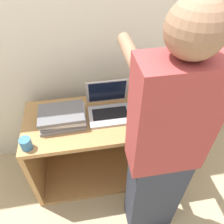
% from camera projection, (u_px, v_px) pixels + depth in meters
% --- Properties ---
extents(ground_plane, '(12.00, 12.00, 0.00)m').
position_uv_depth(ground_plane, '(116.00, 194.00, 1.99)').
color(ground_plane, tan).
extents(wall_back, '(8.00, 0.05, 2.40)m').
position_uv_depth(wall_back, '(102.00, 36.00, 1.65)').
color(wall_back, beige).
rests_on(wall_back, ground_plane).
extents(cart, '(1.33, 0.56, 0.73)m').
position_uv_depth(cart, '(109.00, 139.00, 1.99)').
color(cart, '#A87A47').
rests_on(cart, ground_plane).
extents(laptop_open, '(0.33, 0.29, 0.25)m').
position_uv_depth(laptop_open, '(109.00, 107.00, 1.69)').
color(laptop_open, '#B7B7BC').
rests_on(laptop_open, cart).
extents(laptop_stack_left, '(0.35, 0.25, 0.10)m').
position_uv_depth(laptop_stack_left, '(63.00, 117.00, 1.61)').
color(laptop_stack_left, gray).
rests_on(laptop_stack_left, cart).
extents(laptop_stack_right, '(0.35, 0.25, 0.18)m').
position_uv_depth(laptop_stack_right, '(156.00, 102.00, 1.67)').
color(laptop_stack_right, '#B7B7BC').
rests_on(laptop_stack_right, cart).
extents(person, '(0.40, 0.53, 1.71)m').
position_uv_depth(person, '(162.00, 154.00, 1.26)').
color(person, '#2D3342').
rests_on(person, ground_plane).
extents(mug, '(0.08, 0.08, 0.09)m').
position_uv_depth(mug, '(26.00, 144.00, 1.44)').
color(mug, teal).
rests_on(mug, cart).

